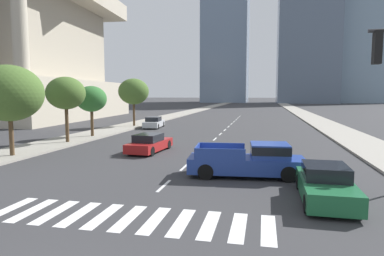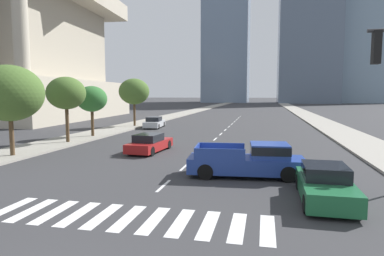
# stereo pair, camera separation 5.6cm
# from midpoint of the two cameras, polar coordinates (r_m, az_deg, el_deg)

# --- Properties ---
(sidewalk_east) EXTENTS (4.00, 260.00, 0.15)m
(sidewalk_east) POSITION_cam_midpoint_polar(r_m,az_deg,el_deg) (35.47, 25.20, -1.25)
(sidewalk_east) COLOR gray
(sidewalk_east) RESTS_ON ground
(sidewalk_west) EXTENTS (4.00, 260.00, 0.15)m
(sidewalk_west) POSITION_cam_midpoint_polar(r_m,az_deg,el_deg) (38.34, -13.54, -0.37)
(sidewalk_west) COLOR gray
(sidewalk_west) RESTS_ON ground
(crosswalk_near) EXTENTS (9.45, 2.40, 0.01)m
(crosswalk_near) POSITION_cam_midpoint_polar(r_m,az_deg,el_deg) (11.61, -10.73, -14.80)
(crosswalk_near) COLOR silver
(crosswalk_near) RESTS_ON ground
(lane_divider_center) EXTENTS (0.14, 50.00, 0.01)m
(lane_divider_center) POSITION_cam_midpoint_polar(r_m,az_deg,el_deg) (38.45, 5.73, -0.33)
(lane_divider_center) COLOR silver
(lane_divider_center) RESTS_ON ground
(pickup_truck) EXTENTS (5.80, 2.43, 1.67)m
(pickup_truck) POSITION_cam_midpoint_polar(r_m,az_deg,el_deg) (16.86, 10.22, -5.45)
(pickup_truck) COLOR navy
(pickup_truck) RESTS_ON ground
(sedan_silver_0) EXTENTS (2.24, 4.78, 1.35)m
(sedan_silver_0) POSITION_cam_midpoint_polar(r_m,az_deg,el_deg) (40.97, -6.39, 0.90)
(sedan_silver_0) COLOR #B7BABF
(sedan_silver_0) RESTS_ON ground
(sedan_green_1) EXTENTS (1.91, 4.42, 1.37)m
(sedan_green_1) POSITION_cam_midpoint_polar(r_m,az_deg,el_deg) (13.89, 21.83, -8.97)
(sedan_green_1) COLOR #1E6038
(sedan_green_1) RESTS_ON ground
(sedan_red_2) EXTENTS (2.16, 4.71, 1.29)m
(sedan_red_2) POSITION_cam_midpoint_polar(r_m,az_deg,el_deg) (23.90, -7.17, -2.63)
(sedan_red_2) COLOR maroon
(sedan_red_2) RESTS_ON ground
(street_tree_nearest) EXTENTS (4.20, 4.20, 5.77)m
(street_tree_nearest) POSITION_cam_midpoint_polar(r_m,az_deg,el_deg) (24.26, -28.60, 5.22)
(street_tree_nearest) COLOR #4C3823
(street_tree_nearest) RESTS_ON sidewalk_west
(street_tree_second) EXTENTS (3.13, 3.13, 5.34)m
(street_tree_second) POSITION_cam_midpoint_polar(r_m,az_deg,el_deg) (29.27, -20.59, 5.55)
(street_tree_second) COLOR #4C3823
(street_tree_second) RESTS_ON sidewalk_west
(street_tree_third) EXTENTS (2.84, 2.84, 4.69)m
(street_tree_third) POSITION_cam_midpoint_polar(r_m,az_deg,el_deg) (32.82, -16.65, 4.74)
(street_tree_third) COLOR #4C3823
(street_tree_third) RESTS_ON sidewalk_west
(street_tree_fourth) EXTENTS (3.76, 3.76, 5.86)m
(street_tree_fourth) POSITION_cam_midpoint_polar(r_m,az_deg,el_deg) (42.30, -9.79, 6.13)
(street_tree_fourth) COLOR #4C3823
(street_tree_fourth) RESTS_ON sidewalk_west
(office_tower_left_skyline) EXTENTS (22.14, 27.81, 88.75)m
(office_tower_left_skyline) POSITION_cam_midpoint_polar(r_m,az_deg,el_deg) (178.72, 6.00, 16.64)
(office_tower_left_skyline) COLOR slate
(office_tower_left_skyline) RESTS_ON ground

